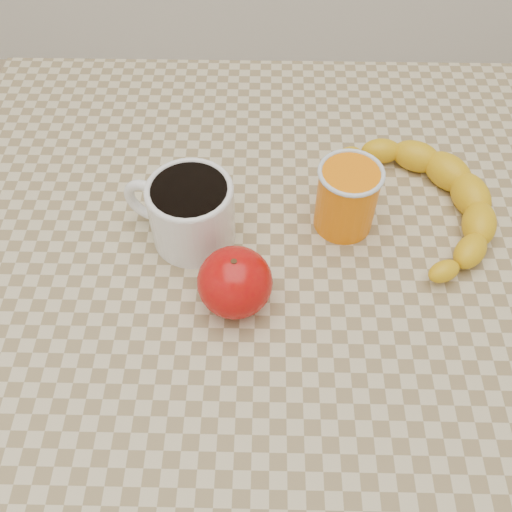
{
  "coord_description": "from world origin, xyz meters",
  "views": [
    {
      "loc": [
        0.01,
        -0.38,
        1.28
      ],
      "look_at": [
        0.0,
        0.0,
        0.77
      ],
      "focal_mm": 40.0,
      "sensor_mm": 36.0,
      "label": 1
    }
  ],
  "objects_px": {
    "orange_juice_glass": "(347,197)",
    "table": "(256,306)",
    "banana": "(425,199)",
    "coffee_mug": "(189,210)",
    "apple": "(235,282)"
  },
  "relations": [
    {
      "from": "coffee_mug",
      "to": "orange_juice_glass",
      "type": "bearing_deg",
      "value": 7.43
    },
    {
      "from": "orange_juice_glass",
      "to": "apple",
      "type": "relative_size",
      "value": 0.98
    },
    {
      "from": "coffee_mug",
      "to": "banana",
      "type": "xyz_separation_m",
      "value": [
        0.28,
        0.04,
        -0.02
      ]
    },
    {
      "from": "apple",
      "to": "orange_juice_glass",
      "type": "bearing_deg",
      "value": 42.8
    },
    {
      "from": "orange_juice_glass",
      "to": "table",
      "type": "bearing_deg",
      "value": -146.7
    },
    {
      "from": "banana",
      "to": "orange_juice_glass",
      "type": "bearing_deg",
      "value": 174.94
    },
    {
      "from": "orange_juice_glass",
      "to": "banana",
      "type": "distance_m",
      "value": 0.1
    },
    {
      "from": "table",
      "to": "orange_juice_glass",
      "type": "bearing_deg",
      "value": 33.3
    },
    {
      "from": "table",
      "to": "banana",
      "type": "xyz_separation_m",
      "value": [
        0.2,
        0.09,
        0.11
      ]
    },
    {
      "from": "orange_juice_glass",
      "to": "banana",
      "type": "height_order",
      "value": "orange_juice_glass"
    },
    {
      "from": "table",
      "to": "coffee_mug",
      "type": "relative_size",
      "value": 5.46
    },
    {
      "from": "apple",
      "to": "coffee_mug",
      "type": "bearing_deg",
      "value": 120.96
    },
    {
      "from": "table",
      "to": "banana",
      "type": "relative_size",
      "value": 2.55
    },
    {
      "from": "orange_juice_glass",
      "to": "apple",
      "type": "xyz_separation_m",
      "value": [
        -0.12,
        -0.12,
        -0.01
      ]
    },
    {
      "from": "table",
      "to": "apple",
      "type": "height_order",
      "value": "apple"
    }
  ]
}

